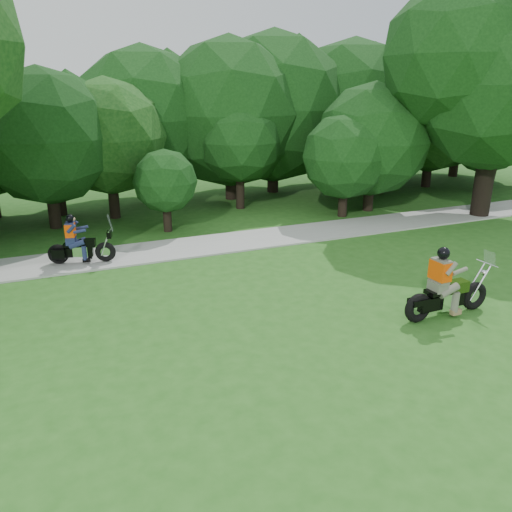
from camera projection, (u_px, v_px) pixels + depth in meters
ground at (383, 341)px, 10.72m from camera, size 100.00×100.00×0.00m
walkway at (245, 240)px, 17.68m from camera, size 60.00×2.20×0.06m
tree_line at (221, 120)px, 23.03m from camera, size 40.09×12.29×7.91m
big_tree_east at (493, 64)px, 19.52m from camera, size 9.07×6.89×10.46m
chopper_motorcycle at (444, 291)px, 11.68m from camera, size 2.45×0.65×1.75m
touring_motorcycle at (77, 245)px, 15.16m from camera, size 2.00×0.94×1.54m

